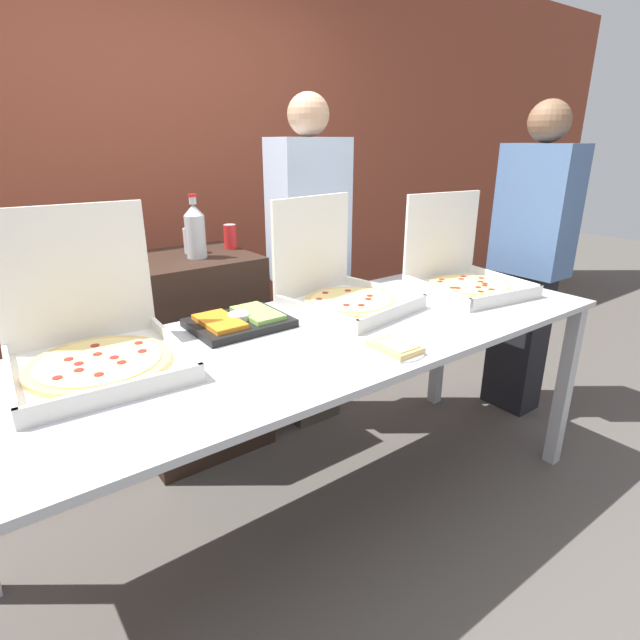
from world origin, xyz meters
TOP-DOWN VIEW (x-y plane):
  - ground_plane at (0.00, 0.00)m, footprint 16.00×16.00m
  - brick_wall_behind at (0.00, 1.70)m, footprint 10.00×0.06m
  - buffet_table at (0.00, 0.00)m, footprint 2.48×0.88m
  - pizza_box_far_right at (0.90, 0.05)m, footprint 0.51×0.53m
  - pizza_box_near_right at (0.27, 0.21)m, footprint 0.53×0.54m
  - pizza_box_near_left at (-0.75, 0.20)m, footprint 0.52×0.54m
  - paper_plate_front_right at (0.10, -0.30)m, footprint 0.21×0.21m
  - veggie_tray at (-0.21, 0.24)m, footprint 0.37×0.29m
  - sideboard_podium at (-0.16, 0.87)m, footprint 0.62×0.53m
  - soda_bottle at (-0.12, 0.81)m, footprint 0.09×0.09m
  - soda_can_silver at (-0.10, 0.92)m, footprint 0.07×0.07m
  - soda_can_colored at (0.10, 0.90)m, footprint 0.07×0.07m
  - person_guest_cap at (0.47, 0.72)m, footprint 0.40×0.22m
  - person_guest_plaid at (1.54, 0.09)m, footprint 0.22×0.40m

SIDE VIEW (x-z plane):
  - ground_plane at x=0.00m, z-range 0.00..0.00m
  - sideboard_podium at x=-0.16m, z-range 0.00..1.02m
  - buffet_table at x=0.00m, z-range 0.34..1.20m
  - paper_plate_front_right at x=0.10m, z-range 0.86..0.89m
  - veggie_tray at x=-0.21m, z-range 0.86..0.91m
  - person_guest_plaid at x=1.54m, z-range 0.04..1.79m
  - person_guest_cap at x=0.47m, z-range 0.04..1.81m
  - pizza_box_far_right at x=0.90m, z-range 0.72..1.16m
  - pizza_box_near_right at x=0.27m, z-range 0.71..1.17m
  - pizza_box_near_left at x=-0.75m, z-range 0.70..1.19m
  - soda_can_silver at x=-0.10m, z-range 1.02..1.15m
  - soda_can_colored at x=0.10m, z-range 1.02..1.15m
  - soda_bottle at x=-0.12m, z-range 1.00..1.30m
  - brick_wall_behind at x=0.00m, z-range 0.00..2.80m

